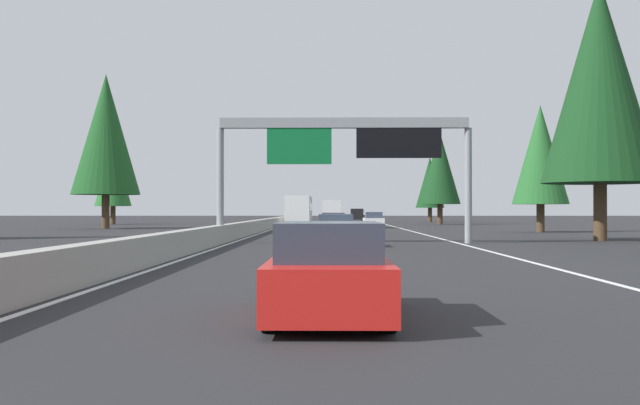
% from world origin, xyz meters
% --- Properties ---
extents(ground_plane, '(320.00, 320.00, 0.00)m').
position_xyz_m(ground_plane, '(60.00, 0.00, 0.00)').
color(ground_plane, '#262628').
extents(median_barrier, '(180.00, 0.56, 0.90)m').
position_xyz_m(median_barrier, '(80.00, 0.30, 0.45)').
color(median_barrier, '#9E9B93').
rests_on(median_barrier, ground).
extents(shoulder_stripe_right, '(160.00, 0.16, 0.01)m').
position_xyz_m(shoulder_stripe_right, '(70.00, -11.52, 0.01)').
color(shoulder_stripe_right, silver).
rests_on(shoulder_stripe_right, ground).
extents(shoulder_stripe_median, '(160.00, 0.16, 0.01)m').
position_xyz_m(shoulder_stripe_median, '(70.00, -0.25, 0.01)').
color(shoulder_stripe_median, silver).
rests_on(shoulder_stripe_median, ground).
extents(sign_gantry_overhead, '(0.50, 12.68, 6.23)m').
position_xyz_m(sign_gantry_overhead, '(34.64, -6.04, 4.95)').
color(sign_gantry_overhead, gray).
rests_on(sign_gantry_overhead, ground).
extents(sedan_far_center, '(4.40, 1.80, 1.47)m').
position_xyz_m(sedan_far_center, '(8.27, -5.15, 0.68)').
color(sedan_far_center, red).
rests_on(sedan_far_center, ground).
extents(sedan_mid_center, '(4.40, 1.80, 1.47)m').
position_xyz_m(sedan_mid_center, '(31.21, -5.42, 0.68)').
color(sedan_mid_center, white).
rests_on(sedan_mid_center, ground).
extents(sedan_far_right, '(4.40, 1.80, 1.47)m').
position_xyz_m(sedan_far_right, '(49.07, -5.39, 0.68)').
color(sedan_far_right, silver).
rests_on(sedan_far_right, ground).
extents(minivan_far_left, '(5.00, 1.95, 1.69)m').
position_xyz_m(minivan_far_left, '(116.61, -5.50, 0.95)').
color(minivan_far_left, silver).
rests_on(minivan_far_left, ground).
extents(pickup_distant_a, '(5.60, 2.00, 1.86)m').
position_xyz_m(pickup_distant_a, '(110.42, -9.16, 0.91)').
color(pickup_distant_a, black).
rests_on(pickup_distant_a, ground).
extents(bus_distant_b, '(11.50, 2.55, 3.10)m').
position_xyz_m(bus_distant_b, '(78.16, -1.87, 1.72)').
color(bus_distant_b, white).
rests_on(bus_distant_b, ground).
extents(box_truck_mid_right, '(8.50, 2.40, 2.95)m').
position_xyz_m(box_truck_mid_right, '(100.03, -5.35, 1.61)').
color(box_truck_mid_right, white).
rests_on(box_truck_mid_right, ground).
extents(sedan_mid_left, '(4.40, 1.80, 1.47)m').
position_xyz_m(sedan_mid_left, '(67.74, -9.18, 0.68)').
color(sedan_mid_left, white).
rests_on(sedan_mid_left, ground).
extents(conifer_right_near, '(6.21, 6.21, 14.10)m').
position_xyz_m(conifer_right_near, '(37.99, -19.69, 8.58)').
color(conifer_right_near, '#4C3823').
rests_on(conifer_right_near, ground).
extents(conifer_right_mid, '(4.18, 4.18, 9.50)m').
position_xyz_m(conifer_right_mid, '(53.81, -20.81, 5.77)').
color(conifer_right_mid, '#4C3823').
rests_on(conifer_right_mid, ground).
extents(conifer_right_far, '(4.68, 4.68, 10.64)m').
position_xyz_m(conifer_right_far, '(84.86, -17.79, 6.46)').
color(conifer_right_far, '#4C3823').
rests_on(conifer_right_far, ground).
extents(conifer_right_distant, '(3.95, 3.95, 8.97)m').
position_xyz_m(conifer_right_distant, '(102.65, -18.95, 5.45)').
color(conifer_right_distant, '#4C3823').
rests_on(conifer_right_distant, ground).
extents(conifer_left_mid, '(6.06, 6.06, 13.77)m').
position_xyz_m(conifer_left_mid, '(64.55, 14.80, 8.37)').
color(conifer_left_mid, '#4C3823').
rests_on(conifer_left_mid, ground).
extents(conifer_left_far, '(4.23, 4.23, 9.61)m').
position_xyz_m(conifer_left_far, '(85.10, 19.97, 5.83)').
color(conifer_left_far, '#4C3823').
rests_on(conifer_left_far, ground).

